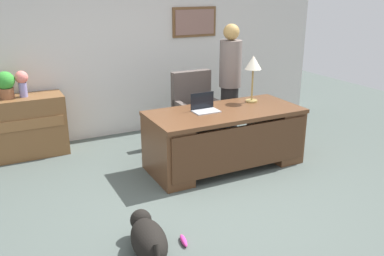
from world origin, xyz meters
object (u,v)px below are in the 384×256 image
laptop (204,107)px  desk_lamp (253,66)px  credenza (14,128)px  dog_toy_bone (184,241)px  desk (226,136)px  armchair (196,113)px  vase_with_flowers (22,81)px  potted_plant (5,84)px  person_standing (230,82)px  dog_lying (148,238)px

laptop → desk_lamp: (0.78, 0.10, 0.44)m
laptop → credenza: bearing=146.4°
credenza → laptop: size_ratio=4.21×
dog_toy_bone → credenza: bearing=112.1°
desk_lamp → laptop: bearing=-172.5°
desk → armchair: 0.87m
vase_with_flowers → potted_plant: bearing=180.0°
desk_lamp → vase_with_flowers: size_ratio=1.78×
desk_lamp → potted_plant: size_ratio=1.73×
desk_lamp → potted_plant: 3.25m
desk → person_standing: person_standing is taller
credenza → armchair: armchair is taller
dog_lying → vase_with_flowers: bearing=102.7°
person_standing → dog_lying: bearing=-134.8°
armchair → person_standing: bearing=-4.5°
credenza → desk: bearing=-32.9°
dog_lying → desk_lamp: (2.11, 1.55, 1.09)m
person_standing → dog_toy_bone: bearing=-129.7°
person_standing → credenza: bearing=166.2°
dog_lying → laptop: size_ratio=2.35×
credenza → dog_lying: 3.00m
person_standing → potted_plant: (-2.98, 0.73, 0.13)m
vase_with_flowers → dog_toy_bone: 3.21m
dog_lying → potted_plant: potted_plant is taller
credenza → vase_with_flowers: vase_with_flowers is taller
armchair → dog_lying: armchair is taller
desk → dog_lying: (-1.58, -1.32, -0.26)m
armchair → dog_toy_bone: 2.57m
desk_lamp → dog_toy_bone: (-1.77, -1.55, -1.22)m
credenza → laptop: 2.62m
dog_toy_bone → laptop: bearing=55.8°
desk_lamp → vase_with_flowers: (-2.76, 1.33, -0.20)m
laptop → desk_lamp: 0.90m
laptop → potted_plant: (-2.18, 1.43, 0.22)m
laptop → armchair: bearing=70.2°
person_standing → desk_lamp: (-0.02, -0.60, 0.34)m
person_standing → desk_lamp: size_ratio=2.78×
person_standing → desk: bearing=-123.9°
person_standing → vase_with_flowers: person_standing is taller
potted_plant → desk_lamp: bearing=-24.2°
person_standing → potted_plant: size_ratio=4.83×
armchair → vase_with_flowers: bearing=163.0°
credenza → vase_with_flowers: (0.18, 0.00, 0.63)m
credenza → potted_plant: potted_plant is taller
desk → dog_lying: desk is taller
desk_lamp → potted_plant: bearing=155.8°
desk_lamp → potted_plant: (-2.96, 1.33, -0.21)m
desk_lamp → desk: bearing=-157.1°
dog_lying → person_standing: bearing=45.2°
dog_lying → vase_with_flowers: (-0.65, 2.88, 0.89)m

